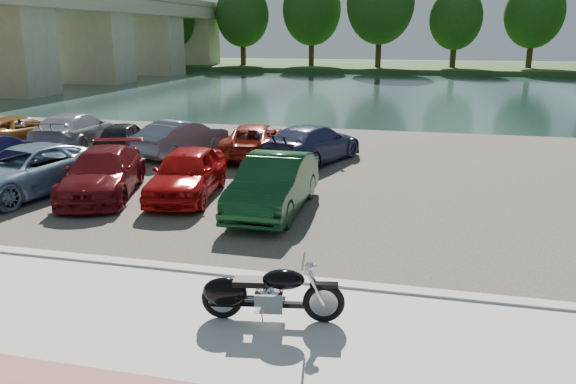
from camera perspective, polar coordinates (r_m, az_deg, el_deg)
name	(u,v)px	position (r m, az deg, el deg)	size (l,w,h in m)	color
ground	(225,333)	(9.26, -6.40, -14.03)	(200.00, 200.00, 0.00)	#595447
promenade	(201,365)	(8.44, -8.80, -16.95)	(60.00, 6.00, 0.10)	#B7B4AC
kerb	(260,278)	(10.92, -2.84, -8.69)	(60.00, 0.30, 0.14)	#B7B4AC
parking_lot	(334,172)	(19.29, 4.67, 2.01)	(60.00, 18.00, 0.04)	#3B3730
river	(389,91)	(47.83, 10.21, 10.02)	(120.00, 40.00, 0.00)	#192E2D
far_bank	(404,67)	(79.70, 11.74, 12.36)	(120.00, 24.00, 0.60)	#1D4317
bridge	(88,24)	(57.53, -19.67, 15.82)	(7.00, 56.00, 8.55)	tan
far_trees	(443,9)	(73.39, 15.43, 17.49)	(70.25, 10.68, 12.52)	#312412
motorcycle	(259,293)	(9.20, -2.96, -10.23)	(2.32, 0.80, 1.05)	black
car_2	(26,171)	(18.08, -25.10, 1.97)	(2.33, 5.05, 1.40)	#7792AD
car_3	(103,173)	(17.14, -18.29, 1.86)	(1.86, 4.58, 1.33)	#5D0D11
car_4	(187,173)	(16.36, -10.22, 1.94)	(1.67, 4.16, 1.42)	#A50B0B
car_5	(274,184)	(14.79, -1.47, 0.83)	(1.56, 4.48, 1.48)	#103B1A
car_6	(20,131)	(25.84, -25.60, 5.57)	(2.19, 4.74, 1.32)	#986023
car_7	(75,130)	(24.72, -20.79, 5.87)	(2.06, 5.06, 1.47)	#92939A
car_8	(124,137)	(23.29, -16.35, 5.42)	(1.46, 3.64, 1.24)	black
car_9	(183,138)	(22.19, -10.67, 5.45)	(1.44, 4.12, 1.36)	slate
car_10	(254,140)	(21.49, -3.43, 5.26)	(2.12, 4.61, 1.28)	maroon
car_11	(312,144)	(20.55, 2.50, 4.94)	(1.95, 4.80, 1.39)	navy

